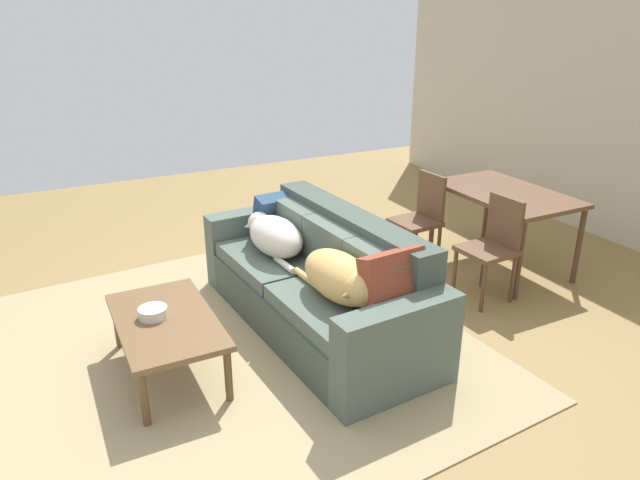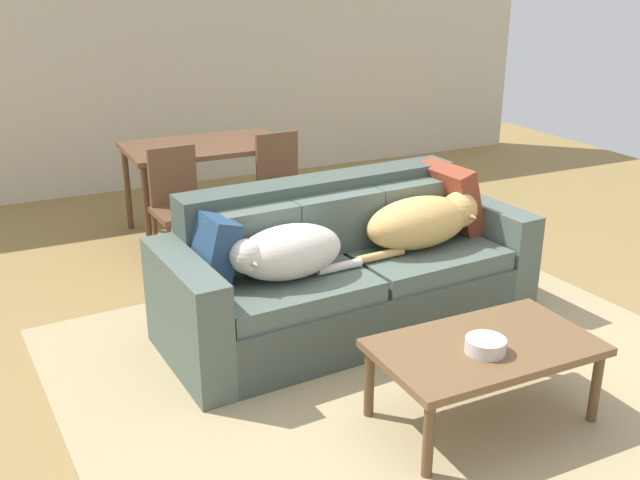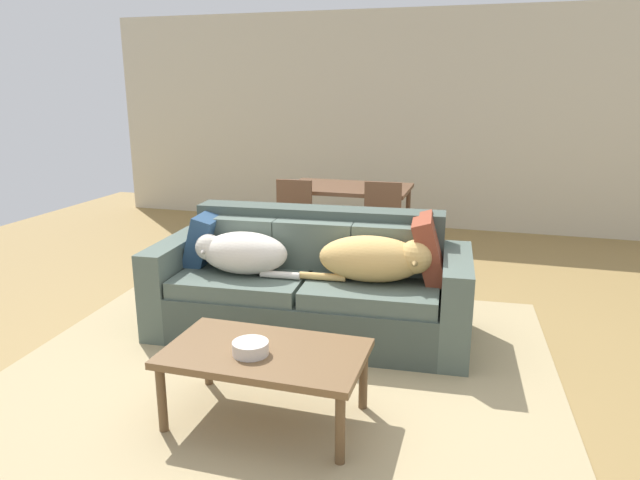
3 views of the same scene
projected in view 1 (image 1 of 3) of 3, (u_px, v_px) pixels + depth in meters
ground_plane at (284, 340)px, 4.42m from camera, size 10.00×10.00×0.00m
area_rug at (228, 347)px, 4.32m from camera, size 3.72×3.55×0.01m
couch at (320, 285)px, 4.52m from camera, size 2.34×1.05×0.89m
dog_on_left_cushion at (274, 235)px, 4.72m from camera, size 0.79×0.40×0.30m
dog_on_right_cushion at (342, 278)px, 3.96m from camera, size 0.91×0.41×0.32m
throw_pillow_by_left_arm at (276, 215)px, 5.11m from camera, size 0.29×0.41×0.42m
throw_pillow_by_right_arm at (395, 287)px, 3.75m from camera, size 0.29×0.48×0.48m
coffee_table at (166, 325)px, 3.90m from camera, size 1.07×0.62×0.42m
bowl_on_coffee_table at (153, 313)px, 3.88m from camera, size 0.19×0.19×0.07m
dining_table at (505, 199)px, 5.44m from camera, size 1.29×0.81×0.76m
dining_chair_near_left at (421, 215)px, 5.59m from camera, size 0.42×0.42×0.89m
dining_chair_near_right at (493, 243)px, 4.90m from camera, size 0.42×0.42×0.89m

